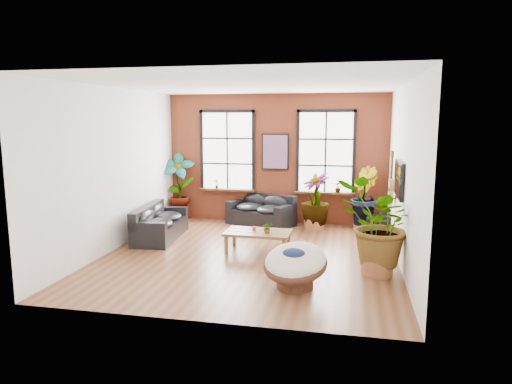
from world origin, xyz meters
TOP-DOWN VIEW (x-y plane):
  - room at (0.00, 0.15)m, footprint 6.04×6.54m
  - sofa_back at (-0.30, 2.84)m, footprint 1.96×1.47m
  - sofa_left at (-2.45, 0.92)m, footprint 1.03×2.06m
  - coffee_table at (0.11, 0.29)m, footprint 1.41×0.82m
  - papasan_chair at (1.14, -1.67)m, footprint 1.31×1.32m
  - poster at (0.00, 3.18)m, footprint 0.74×0.06m
  - tv_wall_unit at (2.93, 0.60)m, footprint 0.13×1.86m
  - media_box at (2.75, 2.33)m, footprint 0.65×0.56m
  - pot_back_left at (-2.70, 2.88)m, footprint 0.58×0.58m
  - pot_back_right at (2.37, 2.76)m, footprint 0.62×0.62m
  - pot_right_wall at (2.54, -0.73)m, footprint 0.74×0.74m
  - pot_mid at (1.14, 2.54)m, footprint 0.61×0.61m
  - floor_plant_back_left at (-2.71, 2.91)m, footprint 1.06×0.84m
  - floor_plant_back_right at (2.35, 2.76)m, footprint 0.80×0.92m
  - floor_plant_right_wall at (2.53, -0.73)m, footprint 1.88×1.85m
  - floor_plant_mid at (1.15, 2.56)m, footprint 1.06×1.06m
  - table_plant at (0.33, 0.18)m, footprint 0.28×0.27m
  - sill_plant_left at (-1.65, 3.13)m, footprint 0.17×0.17m
  - sill_plant_right at (1.70, 3.13)m, footprint 0.19×0.19m

SIDE VIEW (x-z plane):
  - pot_back_right at x=2.37m, z-range 0.00..0.35m
  - pot_back_left at x=-2.70m, z-range 0.00..0.37m
  - pot_mid at x=1.14m, z-range 0.00..0.37m
  - pot_right_wall at x=2.54m, z-range 0.00..0.42m
  - media_box at x=2.75m, z-range 0.00..0.50m
  - sofa_left at x=-2.45m, z-range -0.04..0.75m
  - sofa_back at x=-0.30m, z-range -0.04..0.77m
  - coffee_table at x=0.11m, z-range 0.13..0.66m
  - papasan_chair at x=1.14m, z-range 0.01..0.82m
  - table_plant at x=0.33m, z-range 0.45..0.70m
  - floor_plant_mid at x=1.15m, z-range 0.14..1.48m
  - floor_plant_back_right at x=2.35m, z-range 0.15..1.64m
  - floor_plant_right_wall at x=2.53m, z-range 0.16..1.74m
  - floor_plant_back_left at x=-2.71m, z-range 0.15..1.91m
  - sill_plant_left at x=-1.65m, z-range 0.90..1.17m
  - sill_plant_right at x=1.70m, z-range 0.90..1.17m
  - tv_wall_unit at x=2.93m, z-range 0.94..2.14m
  - room at x=0.00m, z-range -0.02..3.52m
  - poster at x=0.00m, z-range 1.46..2.44m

